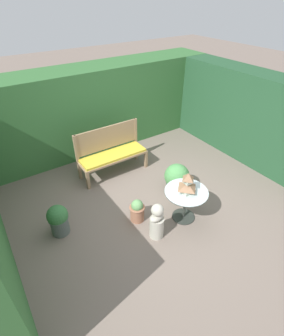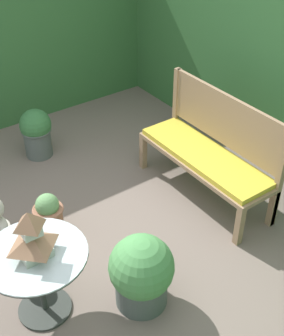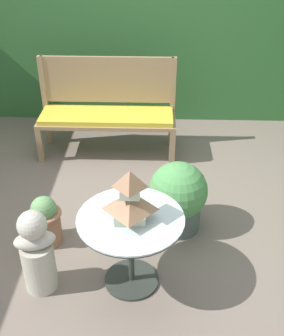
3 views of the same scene
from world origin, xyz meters
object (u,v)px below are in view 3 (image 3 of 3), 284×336
garden_bust (37,253)px  potted_plant_patio_mid (45,220)px  garden_bench (107,119)px  pagoda_birdhouse (130,199)px  potted_plant_path_edge (178,197)px  patio_table (131,232)px

garden_bust → potted_plant_patio_mid: (-0.06, 0.48, -0.10)m
garden_bench → pagoda_birdhouse: pagoda_birdhouse is taller
potted_plant_patio_mid → potted_plant_path_edge: size_ratio=0.71×
garden_bench → pagoda_birdhouse: size_ratio=3.94×
pagoda_birdhouse → potted_plant_path_edge: pagoda_birdhouse is taller
patio_table → potted_plant_path_edge: potted_plant_path_edge is taller
potted_plant_patio_mid → potted_plant_path_edge: potted_plant_path_edge is taller
garden_bench → patio_table: 1.93m
pagoda_birdhouse → potted_plant_patio_mid: size_ratio=0.85×
patio_table → pagoda_birdhouse: pagoda_birdhouse is taller
potted_plant_path_edge → pagoda_birdhouse: bearing=-118.9°
garden_bench → pagoda_birdhouse: 1.96m
garden_bench → potted_plant_path_edge: (0.72, -1.25, -0.10)m
potted_plant_patio_mid → potted_plant_path_edge: (1.07, 0.23, 0.09)m
potted_plant_path_edge → potted_plant_patio_mid: bearing=-167.9°
potted_plant_patio_mid → pagoda_birdhouse: bearing=-29.9°
garden_bench → pagoda_birdhouse: (0.36, -1.89, 0.34)m
garden_bust → potted_plant_patio_mid: bearing=82.7°
garden_bust → patio_table: bearing=-9.0°
pagoda_birdhouse → garden_bust: (-0.65, -0.07, -0.43)m
patio_table → garden_bust: (-0.65, -0.07, -0.15)m
garden_bust → potted_plant_patio_mid: garden_bust is taller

